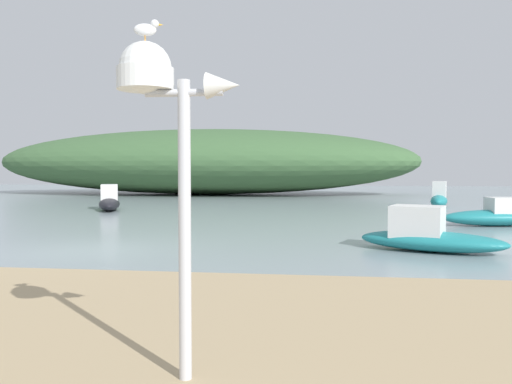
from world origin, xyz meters
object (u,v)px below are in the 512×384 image
at_px(mast_structure, 159,100).
at_px(motorboat_mid_channel, 499,215).
at_px(motorboat_centre_water, 427,235).
at_px(seagull_on_radar, 147,29).
at_px(motorboat_east_reach, 109,201).
at_px(motorboat_off_point, 439,198).

bearing_deg(mast_structure, motorboat_mid_channel, 62.56).
bearing_deg(motorboat_centre_water, mast_structure, -114.67).
bearing_deg(seagull_on_radar, motorboat_mid_channel, 62.24).
distance_m(mast_structure, motorboat_centre_water, 10.84).
relative_size(motorboat_east_reach, motorboat_mid_channel, 0.92).
distance_m(motorboat_off_point, motorboat_mid_channel, 10.06).
xyz_separation_m(motorboat_off_point, motorboat_mid_channel, (0.07, -10.06, -0.13)).
bearing_deg(seagull_on_radar, motorboat_east_reach, 114.25).
xyz_separation_m(mast_structure, motorboat_off_point, (8.46, 26.49, -2.32)).
xyz_separation_m(mast_structure, motorboat_mid_channel, (8.53, 16.42, -2.45)).
bearing_deg(seagull_on_radar, motorboat_centre_water, 64.76).
xyz_separation_m(motorboat_east_reach, motorboat_mid_channel, (18.54, -5.57, -0.08)).
bearing_deg(motorboat_mid_channel, seagull_on_radar, -117.76).
bearing_deg(motorboat_off_point, motorboat_centre_water, -103.49).
bearing_deg(motorboat_off_point, seagull_on_radar, -107.94).
bearing_deg(motorboat_off_point, mast_structure, -107.72).
bearing_deg(motorboat_centre_water, seagull_on_radar, -115.24).
distance_m(motorboat_centre_water, motorboat_east_reach, 19.02).
xyz_separation_m(seagull_on_radar, motorboat_mid_channel, (8.64, 16.42, -3.12)).
distance_m(motorboat_off_point, motorboat_centre_water, 17.37).
xyz_separation_m(mast_structure, motorboat_east_reach, (-10.02, 21.99, -2.37)).
relative_size(motorboat_centre_water, motorboat_mid_channel, 0.93).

